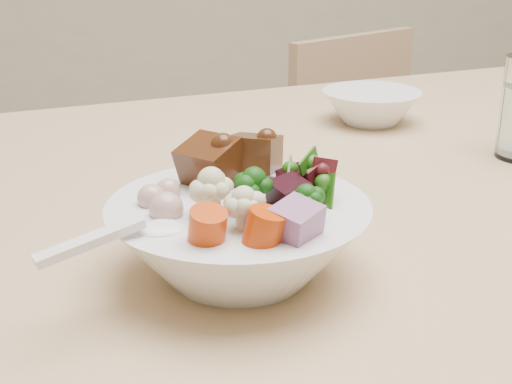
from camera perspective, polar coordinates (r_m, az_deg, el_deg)
chair_far at (r=1.77m, az=9.90°, el=-0.25°), size 0.53×0.53×0.85m
food_bowl at (r=0.59m, az=-1.26°, el=-3.33°), size 0.22×0.22×0.12m
soup_spoon at (r=0.53m, az=-9.01°, el=-3.32°), size 0.12×0.06×0.02m
side_bowl at (r=1.06m, az=9.19°, el=6.73°), size 0.14×0.14×0.05m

